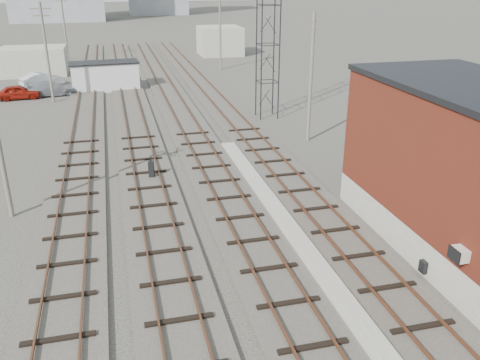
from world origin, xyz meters
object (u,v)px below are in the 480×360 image
object	(u,v)px
switch_stand	(151,169)
site_trailer	(105,76)
car_red	(18,92)
car_grey	(52,89)
car_silver	(42,80)

from	to	relation	value
switch_stand	site_trailer	size ratio (longest dim) A/B	0.19
switch_stand	site_trailer	xyz separation A→B (m)	(-2.38, 26.02, 0.81)
car_red	switch_stand	bearing A→B (deg)	-161.28
switch_stand	car_grey	world-z (taller)	switch_stand
car_grey	car_silver	bearing A→B (deg)	9.19
site_trailer	car_silver	xyz separation A→B (m)	(-6.62, 3.44, -0.73)
switch_stand	car_silver	size ratio (longest dim) A/B	0.31
car_silver	car_grey	size ratio (longest dim) A/B	0.93
switch_stand	car_red	bearing A→B (deg)	128.04
switch_stand	car_silver	xyz separation A→B (m)	(-9.00, 29.46, 0.09)
site_trailer	car_silver	distance (m)	7.49
switch_stand	car_red	xyz separation A→B (m)	(-10.58, 23.81, 0.04)
site_trailer	car_silver	bearing A→B (deg)	148.58
car_silver	car_grey	bearing A→B (deg)	170.90
switch_stand	site_trailer	bearing A→B (deg)	109.31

